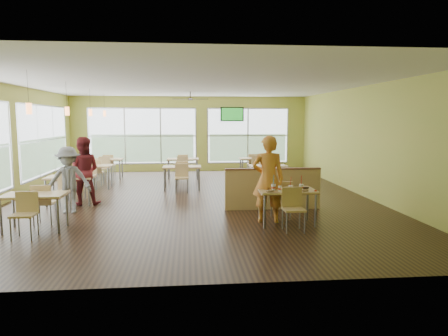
{
  "coord_description": "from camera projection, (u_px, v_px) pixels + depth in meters",
  "views": [
    {
      "loc": [
        -0.1,
        -11.22,
        2.25
      ],
      "look_at": [
        0.81,
        -1.21,
        1.01
      ],
      "focal_mm": 32.0,
      "sensor_mm": 36.0,
      "label": 1
    }
  ],
  "objects": [
    {
      "name": "room",
      "position": [
        191.0,
        142.0,
        11.18
      ],
      "size": [
        12.0,
        12.04,
        3.2
      ],
      "color": "black",
      "rests_on": "ground"
    },
    {
      "name": "window_bays",
      "position": [
        115.0,
        141.0,
        14.0
      ],
      "size": [
        9.24,
        10.24,
        2.38
      ],
      "color": "white",
      "rests_on": "room"
    },
    {
      "name": "main_table",
      "position": [
        287.0,
        195.0,
        8.51
      ],
      "size": [
        1.22,
        1.52,
        0.87
      ],
      "color": "tan",
      "rests_on": "floor"
    },
    {
      "name": "half_wall_divider",
      "position": [
        273.0,
        189.0,
        9.96
      ],
      "size": [
        2.4,
        0.14,
        1.04
      ],
      "color": "tan",
      "rests_on": "floor"
    },
    {
      "name": "dining_tables",
      "position": [
        159.0,
        169.0,
        12.89
      ],
      "size": [
        6.92,
        8.72,
        0.87
      ],
      "color": "tan",
      "rests_on": "floor"
    },
    {
      "name": "pendant_lights",
      "position": [
        79.0,
        112.0,
        11.45
      ],
      "size": [
        0.11,
        7.31,
        0.86
      ],
      "color": "#2D2119",
      "rests_on": "ceiling"
    },
    {
      "name": "ceiling_fan",
      "position": [
        190.0,
        99.0,
        13.98
      ],
      "size": [
        1.25,
        1.25,
        0.29
      ],
      "color": "#2D2119",
      "rests_on": "ceiling"
    },
    {
      "name": "tv_backwall",
      "position": [
        232.0,
        114.0,
        17.06
      ],
      "size": [
        1.0,
        0.07,
        0.6
      ],
      "color": "black",
      "rests_on": "wall_back"
    },
    {
      "name": "man_plaid",
      "position": [
        268.0,
        179.0,
        8.66
      ],
      "size": [
        0.76,
        0.56,
        1.9
      ],
      "primitive_type": "imported",
      "rotation": [
        0.0,
        0.0,
        2.98
      ],
      "color": "#D55317",
      "rests_on": "floor"
    },
    {
      "name": "patron_maroon",
      "position": [
        83.0,
        171.0,
        10.45
      ],
      "size": [
        0.9,
        0.71,
        1.79
      ],
      "primitive_type": "imported",
      "rotation": [
        0.0,
        0.0,
        3.18
      ],
      "color": "maroon",
      "rests_on": "floor"
    },
    {
      "name": "patron_grey",
      "position": [
        69.0,
        180.0,
        9.55
      ],
      "size": [
        1.09,
        0.69,
        1.6
      ],
      "primitive_type": "imported",
      "rotation": [
        0.0,
        0.0,
        0.1
      ],
      "color": "slate",
      "rests_on": "floor"
    },
    {
      "name": "cup_blue",
      "position": [
        273.0,
        187.0,
        8.39
      ],
      "size": [
        0.1,
        0.1,
        0.36
      ],
      "color": "white",
      "rests_on": "main_table"
    },
    {
      "name": "cup_yellow",
      "position": [
        280.0,
        188.0,
        8.29
      ],
      "size": [
        0.09,
        0.09,
        0.32
      ],
      "color": "white",
      "rests_on": "main_table"
    },
    {
      "name": "cup_red_near",
      "position": [
        291.0,
        188.0,
        8.3
      ],
      "size": [
        0.09,
        0.09,
        0.34
      ],
      "color": "white",
      "rests_on": "main_table"
    },
    {
      "name": "cup_red_far",
      "position": [
        301.0,
        187.0,
        8.44
      ],
      "size": [
        0.09,
        0.09,
        0.34
      ],
      "color": "white",
      "rests_on": "main_table"
    },
    {
      "name": "food_basket",
      "position": [
        305.0,
        187.0,
        8.66
      ],
      "size": [
        0.21,
        0.21,
        0.05
      ],
      "color": "black",
      "rests_on": "main_table"
    },
    {
      "name": "ketchup_cup",
      "position": [
        316.0,
        191.0,
        8.32
      ],
      "size": [
        0.06,
        0.06,
        0.02
      ],
      "primitive_type": "cylinder",
      "color": "#B12305",
      "rests_on": "main_table"
    },
    {
      "name": "wrapper_left",
      "position": [
        270.0,
        191.0,
        8.25
      ],
      "size": [
        0.22,
        0.21,
        0.04
      ],
      "primitive_type": "ellipsoid",
      "rotation": [
        0.0,
        0.0,
        -0.34
      ],
      "color": "olive",
      "rests_on": "main_table"
    },
    {
      "name": "wrapper_mid",
      "position": [
        289.0,
        188.0,
        8.6
      ],
      "size": [
        0.25,
        0.23,
        0.05
      ],
      "primitive_type": "ellipsoid",
      "rotation": [
        0.0,
        0.0,
        -0.15
      ],
      "color": "olive",
      "rests_on": "main_table"
    },
    {
      "name": "wrapper_right",
      "position": [
        305.0,
        190.0,
        8.33
      ],
      "size": [
        0.19,
        0.18,
        0.04
      ],
      "primitive_type": "ellipsoid",
      "rotation": [
        0.0,
        0.0,
        -0.36
      ],
      "color": "olive",
      "rests_on": "main_table"
    }
  ]
}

